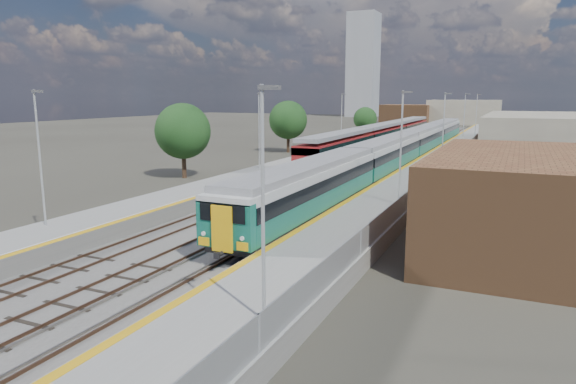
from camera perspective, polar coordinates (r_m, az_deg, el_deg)
The scene contains 11 objects.
ground at distance 63.90m, azimuth 11.74°, elevation 3.05°, with size 320.00×320.00×0.00m, color #47443A.
ballast_bed at distance 66.82m, azimuth 10.33°, elevation 3.45°, with size 10.50×155.00×0.06m, color #565451.
tracks at distance 68.29m, azimuth 11.16°, elevation 3.64°, with size 8.96×160.00×0.17m.
platform_right at distance 65.36m, azimuth 16.76°, elevation 3.46°, with size 4.70×155.00×8.52m.
platform_left at distance 68.70m, azimuth 4.82°, elevation 4.19°, with size 4.30×155.00×8.52m.
buildings at distance 153.82m, azimuth 12.62°, elevation 11.32°, with size 72.00×185.50×40.00m.
green_train at distance 62.92m, azimuth 13.07°, elevation 5.02°, with size 3.00×83.47×3.30m.
red_train at distance 80.14m, azimuth 10.44°, elevation 6.24°, with size 3.06×61.93×3.86m.
tree_a at distance 52.43m, azimuth -11.61°, elevation 6.64°, with size 5.53×5.53×7.50m.
tree_b at distance 75.15m, azimuth 0.01°, elevation 8.00°, with size 5.55×5.55×7.52m.
tree_c at distance 101.02m, azimuth 8.57°, elevation 8.04°, with size 4.49×4.49×6.09m.
Camera 1 is at (13.73, -11.87, 8.17)m, focal length 32.00 mm.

